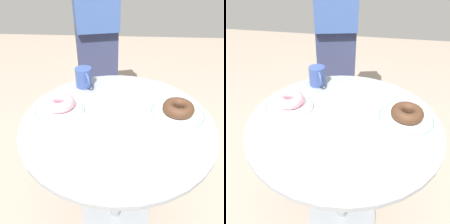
{
  "view_description": "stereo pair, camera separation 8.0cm",
  "coord_description": "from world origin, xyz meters",
  "views": [
    {
      "loc": [
        0.02,
        -0.67,
        1.23
      ],
      "look_at": [
        -0.02,
        -0.02,
        0.76
      ],
      "focal_mm": 34.39,
      "sensor_mm": 36.0,
      "label": 1
    },
    {
      "loc": [
        0.1,
        -0.66,
        1.23
      ],
      "look_at": [
        -0.02,
        -0.02,
        0.76
      ],
      "focal_mm": 34.39,
      "sensor_mm": 36.0,
      "label": 2
    }
  ],
  "objects": [
    {
      "name": "plate_right",
      "position": [
        0.24,
        0.03,
        0.73
      ],
      "size": [
        0.21,
        0.21,
        0.01
      ],
      "color": "white",
      "rests_on": "cafe_table"
    },
    {
      "name": "cafe_table",
      "position": [
        0.0,
        0.0,
        0.5
      ],
      "size": [
        0.75,
        0.75,
        0.72
      ],
      "color": "gray",
      "rests_on": "ground"
    },
    {
      "name": "ground_plane",
      "position": [
        0.0,
        0.0,
        -0.01
      ],
      "size": [
        7.0,
        7.0,
        0.02
      ],
      "primitive_type": "cube",
      "color": "gray"
    },
    {
      "name": "person_figure",
      "position": [
        -0.17,
        0.66,
        0.84
      ],
      "size": [
        0.33,
        0.5,
        1.72
      ],
      "color": "#2D3351",
      "rests_on": "ground"
    },
    {
      "name": "plate_left",
      "position": [
        -0.24,
        0.03,
        0.73
      ],
      "size": [
        0.2,
        0.2,
        0.01
      ],
      "color": "white",
      "rests_on": "cafe_table"
    },
    {
      "name": "coffee_mug",
      "position": [
        -0.17,
        0.24,
        0.77
      ],
      "size": [
        0.08,
        0.11,
        0.09
      ],
      "color": "#334784",
      "rests_on": "cafe_table"
    },
    {
      "name": "donut_chocolate",
      "position": [
        0.24,
        0.03,
        0.75
      ],
      "size": [
        0.17,
        0.17,
        0.04
      ],
      "primitive_type": "torus",
      "rotation": [
        0.0,
        0.0,
        4.23
      ],
      "color": "#422819",
      "rests_on": "plate_right"
    },
    {
      "name": "paper_napkin",
      "position": [
        0.02,
        -0.23,
        0.72
      ],
      "size": [
        0.15,
        0.13,
        0.01
      ],
      "primitive_type": "cube",
      "rotation": [
        0.0,
        0.0,
        0.21
      ],
      "color": "white",
      "rests_on": "cafe_table"
    },
    {
      "name": "donut_pink_frosted",
      "position": [
        -0.24,
        0.04,
        0.75
      ],
      "size": [
        0.16,
        0.16,
        0.04
      ],
      "primitive_type": "torus",
      "rotation": [
        0.0,
        0.0,
        2.67
      ],
      "color": "pink",
      "rests_on": "plate_left"
    }
  ]
}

